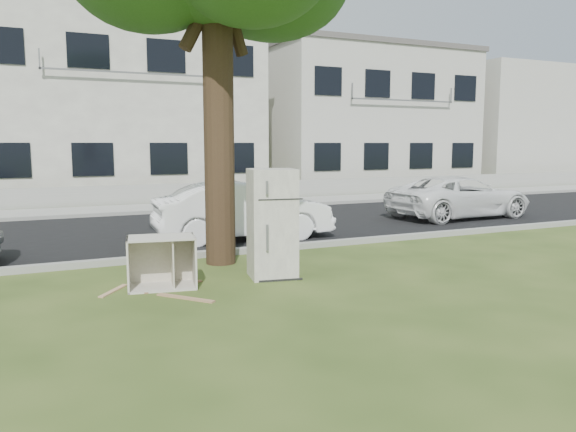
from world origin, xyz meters
name	(u,v)px	position (x,y,z in m)	size (l,w,h in m)	color
ground	(281,283)	(0.00, 0.00, 0.00)	(120.00, 120.00, 0.00)	#304418
road	(184,230)	(0.00, 6.00, 0.01)	(120.00, 7.00, 0.01)	black
kerb_near	(230,255)	(0.00, 2.45, 0.00)	(120.00, 0.18, 0.12)	gray
kerb_far	(155,214)	(0.00, 9.55, 0.00)	(120.00, 0.18, 0.12)	gray
sidewalk	(146,209)	(0.00, 11.00, 0.01)	(120.00, 2.80, 0.01)	gray
low_wall	(137,195)	(0.00, 12.60, 0.35)	(120.00, 0.15, 0.70)	gray
townhouse_center	(114,107)	(0.00, 17.50, 3.72)	(11.22, 8.16, 7.44)	silver
townhouse_right	(354,119)	(12.00, 17.50, 3.42)	(10.20, 8.16, 6.84)	beige
filler_right	(539,127)	(26.00, 18.00, 3.20)	(16.00, 9.00, 6.40)	silver
fridge	(272,223)	(0.04, 0.42, 0.88)	(0.73, 0.68, 1.77)	silver
cabinet	(162,262)	(-1.76, 0.50, 0.39)	(1.01, 0.62, 0.78)	silver
plank_a	(174,287)	(-1.60, 0.43, 0.01)	(1.03, 0.08, 0.02)	#926647
plank_b	(185,298)	(-1.60, -0.27, 0.01)	(0.94, 0.09, 0.02)	#A57A56
plank_c	(113,291)	(-2.47, 0.57, 0.01)	(0.73, 0.08, 0.02)	tan
car_center	(243,210)	(0.88, 4.06, 0.66)	(1.40, 4.02, 1.32)	white
car_right	(460,197)	(7.97, 4.91, 0.61)	(2.03, 4.39, 1.22)	white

